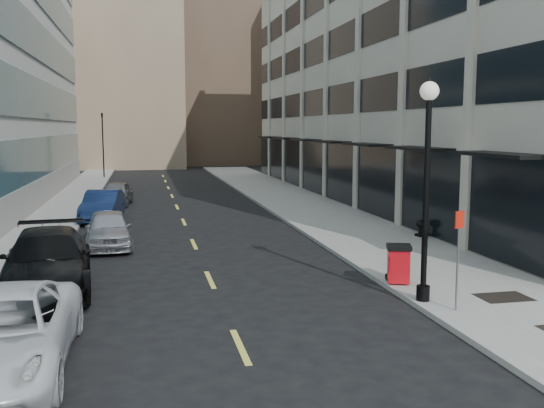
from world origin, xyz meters
name	(u,v)px	position (x,y,z in m)	size (l,w,h in m)	color
ground	(257,384)	(0.00, 0.00, 0.00)	(160.00, 160.00, 0.00)	black
sidewalk_right	(325,216)	(7.50, 20.00, 0.07)	(5.00, 80.00, 0.15)	gray
sidewalk_left	(49,225)	(-6.50, 20.00, 0.07)	(3.00, 80.00, 0.15)	gray
building_right	(433,63)	(16.94, 26.99, 8.99)	(15.30, 46.50, 18.25)	beige
skyline_tan_near	(122,52)	(-4.00, 68.00, 14.00)	(14.00, 18.00, 28.00)	#917B5F
skyline_brown	(215,35)	(8.00, 72.00, 17.00)	(12.00, 16.00, 34.00)	brown
skyline_tan_far	(50,81)	(-14.00, 78.00, 11.00)	(12.00, 14.00, 22.00)	#917B5F
skyline_stone	(299,86)	(18.00, 66.00, 10.00)	(10.00, 14.00, 20.00)	beige
grate_far	(504,297)	(7.60, 3.80, 0.15)	(1.40, 1.00, 0.01)	black
road_centerline	(188,232)	(0.00, 17.00, 0.01)	(0.15, 68.20, 0.01)	#D8CC4C
traffic_signal	(102,117)	(-5.50, 48.00, 5.72)	(0.66, 0.66, 6.98)	black
car_black_pickup	(47,261)	(-4.80, 7.78, 0.88)	(2.45, 6.04, 1.75)	black
car_silver_sedan	(108,229)	(-3.38, 14.00, 0.75)	(1.76, 4.38, 1.49)	#96989E
car_blue_sedan	(103,206)	(-4.03, 21.25, 0.78)	(1.66, 4.75, 1.56)	#111F41
car_grey_sedan	(116,193)	(-3.59, 27.55, 0.74)	(1.75, 4.35, 1.48)	slate
trash_bin	(398,263)	(5.40, 5.85, 0.77)	(0.91, 0.91, 1.16)	#B50C13
lamppost	(427,171)	(5.30, 4.00, 3.64)	(0.49, 0.49, 5.94)	black
sign_post	(458,243)	(5.72, 2.99, 1.88)	(0.31, 0.15, 2.74)	slate
urn_planter	(421,226)	(9.60, 12.96, 0.59)	(0.52, 0.52, 0.72)	black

